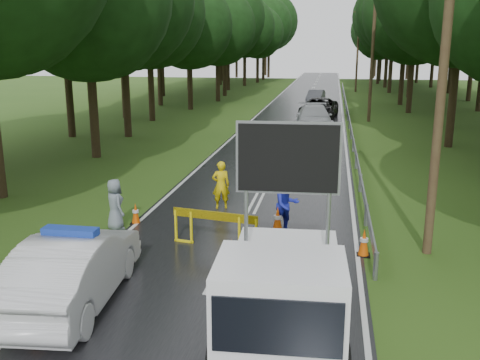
% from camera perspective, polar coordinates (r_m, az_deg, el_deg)
% --- Properties ---
extents(ground, '(160.00, 160.00, 0.00)m').
position_cam_1_polar(ground, '(13.54, -1.82, -9.48)').
color(ground, '#2B4D16').
rests_on(ground, ground).
extents(road, '(7.00, 140.00, 0.02)m').
position_cam_1_polar(road, '(42.56, 6.34, 6.77)').
color(road, black).
rests_on(road, ground).
extents(guardrail, '(0.12, 60.06, 0.70)m').
position_cam_1_polar(guardrail, '(42.11, 11.40, 7.24)').
color(guardrail, gray).
rests_on(guardrail, ground).
extents(utility_pole_near, '(1.40, 0.24, 10.00)m').
position_cam_1_polar(utility_pole_near, '(14.40, 20.95, 11.81)').
color(utility_pole_near, '#432F1F').
rests_on(utility_pole_near, ground).
extents(utility_pole_mid, '(1.40, 0.24, 10.00)m').
position_cam_1_polar(utility_pole_mid, '(40.23, 13.97, 13.25)').
color(utility_pole_mid, '#432F1F').
rests_on(utility_pole_mid, ground).
extents(utility_pole_far, '(1.40, 0.24, 10.00)m').
position_cam_1_polar(utility_pole_far, '(66.20, 12.44, 13.53)').
color(utility_pole_far, '#432F1F').
rests_on(utility_pole_far, ground).
extents(police_sedan, '(2.08, 4.88, 1.72)m').
position_cam_1_polar(police_sedan, '(12.09, -17.34, -9.10)').
color(police_sedan, silver).
rests_on(police_sedan, ground).
extents(work_truck, '(2.44, 5.07, 3.96)m').
position_cam_1_polar(work_truck, '(9.98, 4.60, -11.76)').
color(work_truck, gray).
rests_on(work_truck, ground).
extents(barrier, '(2.45, 0.48, 1.02)m').
position_cam_1_polar(barrier, '(14.69, -2.70, -4.32)').
color(barrier, yellow).
rests_on(barrier, ground).
extents(officer, '(0.70, 0.56, 1.66)m').
position_cam_1_polar(officer, '(18.11, -2.05, -0.55)').
color(officer, yellow).
rests_on(officer, ground).
extents(civilian, '(1.05, 1.01, 1.71)m').
position_cam_1_polar(civilian, '(15.87, 4.99, -2.65)').
color(civilian, '#1B23B0').
rests_on(civilian, ground).
extents(bystander_right, '(0.90, 0.89, 1.57)m').
position_cam_1_polar(bystander_right, '(16.51, -13.20, -2.57)').
color(bystander_right, gray).
rests_on(bystander_right, ground).
extents(queue_car_first, '(1.93, 4.28, 1.43)m').
position_cam_1_polar(queue_car_first, '(29.74, 6.35, 4.96)').
color(queue_car_first, '#414549').
rests_on(queue_car_first, ground).
extents(queue_car_second, '(2.73, 5.70, 1.60)m').
position_cam_1_polar(queue_car_second, '(35.64, 7.90, 6.57)').
color(queue_car_second, '#979B9F').
rests_on(queue_car_second, ground).
extents(queue_car_third, '(3.09, 5.74, 1.53)m').
position_cam_1_polar(queue_car_third, '(41.59, 8.42, 7.58)').
color(queue_car_third, black).
rests_on(queue_car_third, ground).
extents(queue_car_fourth, '(1.78, 4.11, 1.32)m').
position_cam_1_polar(queue_car_fourth, '(52.00, 8.07, 8.77)').
color(queue_car_fourth, '#3E4046').
rests_on(queue_car_fourth, ground).
extents(cone_near_left, '(0.37, 0.37, 0.79)m').
position_cam_1_polar(cone_near_left, '(10.92, -20.94, -14.39)').
color(cone_near_left, black).
rests_on(cone_near_left, ground).
extents(cone_center, '(0.34, 0.34, 0.71)m').
position_cam_1_polar(cone_center, '(13.62, -0.91, -7.76)').
color(cone_center, black).
rests_on(cone_center, ground).
extents(cone_far, '(0.39, 0.39, 0.83)m').
position_cam_1_polar(cone_far, '(15.92, 4.03, -4.29)').
color(cone_far, black).
rests_on(cone_far, ground).
extents(cone_left_mid, '(0.32, 0.32, 0.67)m').
position_cam_1_polar(cone_left_mid, '(17.04, -11.07, -3.54)').
color(cone_left_mid, black).
rests_on(cone_left_mid, ground).
extents(cone_right, '(0.35, 0.35, 0.75)m').
position_cam_1_polar(cone_right, '(14.59, 13.08, -6.55)').
color(cone_right, black).
rests_on(cone_right, ground).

